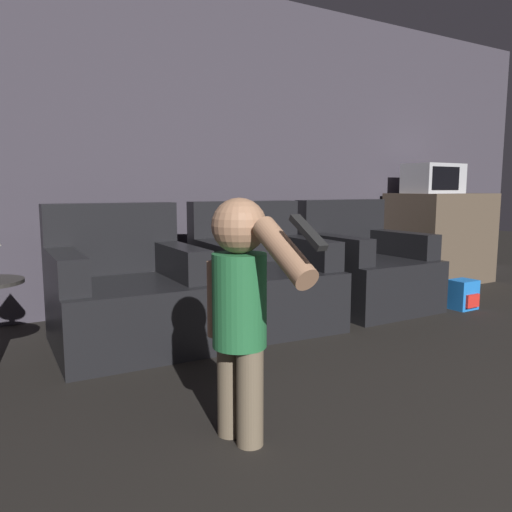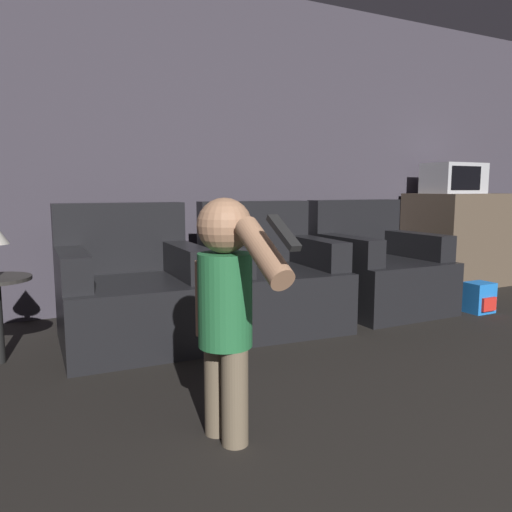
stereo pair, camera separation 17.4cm
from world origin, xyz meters
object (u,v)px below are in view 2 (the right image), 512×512
at_px(armchair_right, 376,271).
at_px(microwave, 454,178).
at_px(armchair_middle, 269,281).
at_px(armchair_left, 131,295).
at_px(toy_backpack, 479,298).
at_px(person_toddler, 226,300).

bearing_deg(armchair_right, microwave, 19.30).
bearing_deg(microwave, armchair_middle, -168.78).
xyz_separation_m(armchair_right, microwave, (1.33, 0.46, 0.76)).
distance_m(armchair_right, microwave, 1.59).
xyz_separation_m(armchair_middle, armchair_right, (0.98, 0.00, 0.00)).
height_order(armchair_left, toy_backpack, armchair_left).
xyz_separation_m(armchair_left, armchair_middle, (0.98, -0.00, 0.00)).
distance_m(armchair_left, armchair_right, 1.96).
relative_size(toy_backpack, microwave, 0.43).
height_order(armchair_middle, person_toddler, person_toddler).
height_order(armchair_middle, toy_backpack, armchair_middle).
bearing_deg(armchair_middle, person_toddler, -119.06).
bearing_deg(armchair_middle, armchair_left, -175.15).
distance_m(person_toddler, toy_backpack, 2.76).
distance_m(armchair_right, person_toddler, 2.40).
height_order(person_toddler, toy_backpack, person_toddler).
distance_m(armchair_middle, toy_backpack, 1.69).
relative_size(armchair_right, person_toddler, 0.94).
relative_size(armchair_left, person_toddler, 0.97).
bearing_deg(armchair_middle, armchair_right, 4.87).
relative_size(person_toddler, toy_backpack, 3.94).
height_order(armchair_right, microwave, microwave).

